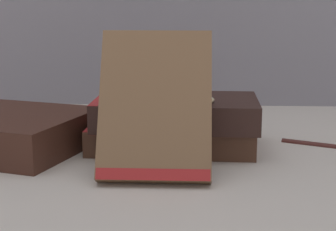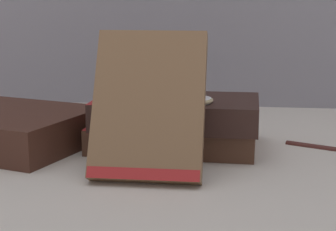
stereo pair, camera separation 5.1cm
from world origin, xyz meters
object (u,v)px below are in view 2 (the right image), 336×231
book_flat_top (173,112)px  fountain_pen (336,147)px  pocket_watch (194,100)px  book_flat_bottom (171,134)px  book_leaning_front (149,110)px

book_flat_top → fountain_pen: bearing=6.6°
pocket_watch → fountain_pen: (0.18, 0.04, -0.06)m
book_flat_bottom → fountain_pen: (0.21, 0.00, -0.01)m
book_leaning_front → fountain_pen: bearing=30.3°
book_flat_bottom → book_flat_top: (0.00, -0.02, 0.03)m
book_leaning_front → pocket_watch: bearing=63.1°
book_leaning_front → pocket_watch: book_leaning_front is taller
book_flat_bottom → pocket_watch: bearing=-48.5°
book_flat_bottom → book_flat_top: 0.04m
book_flat_top → pocket_watch: 0.04m
book_flat_top → book_leaning_front: (-0.01, -0.11, 0.02)m
book_leaning_front → fountain_pen: book_leaning_front is taller
book_flat_top → book_leaning_front: bearing=-95.7°
book_flat_bottom → pocket_watch: pocket_watch is taller
book_flat_top → pocket_watch: bearing=-40.8°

